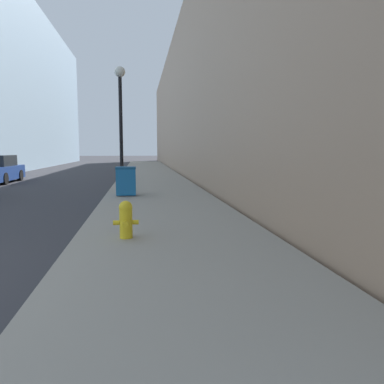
% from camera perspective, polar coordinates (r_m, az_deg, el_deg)
% --- Properties ---
extents(sidewalk_right, '(3.97, 60.00, 0.16)m').
position_cam_1_polar(sidewalk_right, '(22.95, -6.19, 2.07)').
color(sidewalk_right, gray).
rests_on(sidewalk_right, ground).
extents(building_right_stone, '(12.00, 60.00, 10.87)m').
position_cam_1_polar(building_right_stone, '(32.29, 8.10, 12.85)').
color(building_right_stone, '#9E7F66').
rests_on(building_right_stone, ground).
extents(fire_hydrant, '(0.49, 0.37, 0.73)m').
position_cam_1_polar(fire_hydrant, '(7.32, -10.05, -4.00)').
color(fire_hydrant, yellow).
rests_on(fire_hydrant, sidewalk_right).
extents(trash_bin, '(0.73, 0.71, 1.06)m').
position_cam_1_polar(trash_bin, '(13.99, -10.02, 1.70)').
color(trash_bin, '#19609E').
rests_on(trash_bin, sidewalk_right).
extents(lamppost, '(0.49, 0.49, 5.41)m').
position_cam_1_polar(lamppost, '(17.72, -10.83, 12.08)').
color(lamppost, black).
rests_on(lamppost, sidewalk_right).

